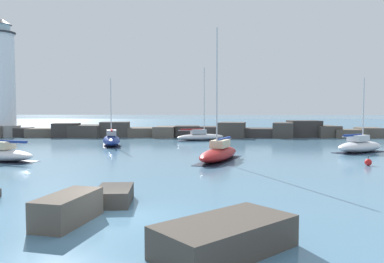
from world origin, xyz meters
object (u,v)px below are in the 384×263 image
at_px(sailboat_moored_1, 200,136).
at_px(sailboat_moored_3, 360,146).
at_px(lighthouse, 4,85).
at_px(mooring_buoy_orange_near, 368,162).
at_px(sailboat_moored_2, 219,153).
at_px(sailboat_moored_0, 111,140).

relative_size(sailboat_moored_1, sailboat_moored_3, 1.35).
distance_m(lighthouse, sailboat_moored_1, 32.52).
xyz_separation_m(sailboat_moored_3, mooring_buoy_orange_near, (-3.20, -9.11, -0.39)).
xyz_separation_m(sailboat_moored_2, sailboat_moored_3, (14.50, 6.40, 0.00)).
height_order(lighthouse, sailboat_moored_0, lighthouse).
distance_m(lighthouse, sailboat_moored_0, 25.95).
bearing_deg(sailboat_moored_2, lighthouse, 140.19).
relative_size(sailboat_moored_0, sailboat_moored_1, 0.80).
bearing_deg(sailboat_moored_2, sailboat_moored_0, 133.47).
height_order(lighthouse, sailboat_moored_3, lighthouse).
relative_size(sailboat_moored_1, mooring_buoy_orange_near, 13.99).
bearing_deg(lighthouse, sailboat_moored_2, -39.81).
bearing_deg(sailboat_moored_2, sailboat_moored_3, 23.81).
bearing_deg(sailboat_moored_1, sailboat_moored_3, -42.11).
distance_m(sailboat_moored_0, sailboat_moored_2, 17.68).
bearing_deg(sailboat_moored_2, sailboat_moored_1, 94.14).
bearing_deg(sailboat_moored_1, sailboat_moored_2, -85.86).
relative_size(lighthouse, mooring_buoy_orange_near, 25.35).
bearing_deg(sailboat_moored_3, lighthouse, 156.24).
xyz_separation_m(sailboat_moored_1, mooring_buoy_orange_near, (12.81, -23.58, -0.31)).
distance_m(sailboat_moored_0, sailboat_moored_1, 13.35).
bearing_deg(sailboat_moored_0, mooring_buoy_orange_near, -33.51).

